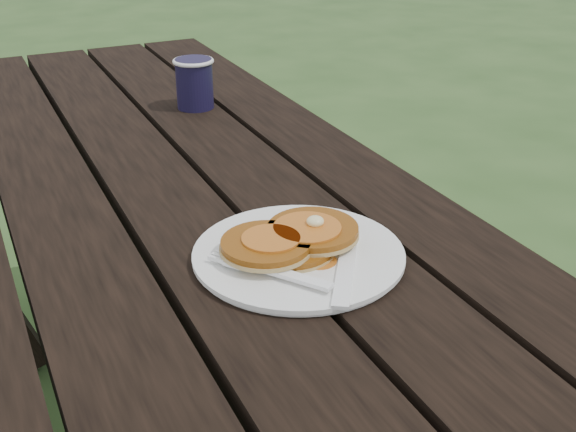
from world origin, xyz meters
name	(u,v)px	position (x,y,z in m)	size (l,w,h in m)	color
picnic_table	(171,374)	(0.00, 0.00, 0.37)	(1.36, 1.80, 0.75)	black
plate	(299,255)	(0.09, -0.32, 0.76)	(0.26, 0.26, 0.01)	white
pancake_stack	(291,240)	(0.09, -0.31, 0.77)	(0.18, 0.12, 0.04)	#89490F
knife	(346,266)	(0.13, -0.38, 0.76)	(0.02, 0.18, 0.01)	white
fork	(289,275)	(0.05, -0.38, 0.77)	(0.03, 0.16, 0.01)	white
coffee_cup	(194,80)	(0.18, 0.31, 0.81)	(0.08, 0.08, 0.10)	black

